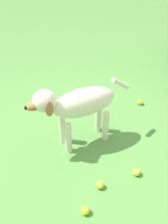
{
  "coord_description": "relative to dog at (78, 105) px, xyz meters",
  "views": [
    {
      "loc": [
        1.21,
        1.22,
        1.72
      ],
      "look_at": [
        -0.21,
        0.05,
        0.34
      ],
      "focal_mm": 40.63,
      "sensor_mm": 36.0,
      "label": 1
    }
  ],
  "objects": [
    {
      "name": "tennis_ball_2",
      "position": [
        0.0,
        0.64,
        -0.41
      ],
      "size": [
        0.07,
        0.07,
        0.07
      ],
      "primitive_type": "sphere",
      "color": "#D2DD3A",
      "rests_on": "ground"
    },
    {
      "name": "tennis_ball_3",
      "position": [
        0.55,
        0.53,
        -0.41
      ],
      "size": [
        0.07,
        0.07,
        0.07
      ],
      "primitive_type": "sphere",
      "color": "#D1E52F",
      "rests_on": "ground"
    },
    {
      "name": "dog",
      "position": [
        0.0,
        0.0,
        0.0
      ],
      "size": [
        0.91,
        0.5,
        0.67
      ],
      "rotation": [
        0.0,
        0.0,
        5.84
      ],
      "color": "silver",
      "rests_on": "ground"
    },
    {
      "name": "tennis_ball_0",
      "position": [
        -0.94,
        0.15,
        -0.41
      ],
      "size": [
        0.07,
        0.07,
        0.07
      ],
      "primitive_type": "sphere",
      "color": "#C2E335",
      "rests_on": "ground"
    },
    {
      "name": "ground",
      "position": [
        0.16,
        -0.02,
        -0.44
      ],
      "size": [
        14.0,
        14.0,
        0.0
      ],
      "primitive_type": "plane",
      "color": "#548C42"
    },
    {
      "name": "tennis_ball_1",
      "position": [
        0.3,
        0.48,
        -0.41
      ],
      "size": [
        0.07,
        0.07,
        0.07
      ],
      "primitive_type": "sphere",
      "color": "#C1DE33",
      "rests_on": "ground"
    }
  ]
}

